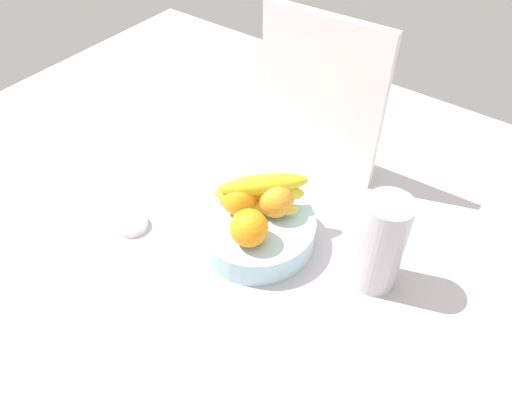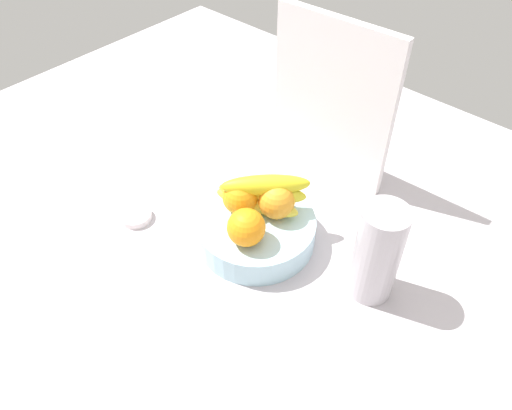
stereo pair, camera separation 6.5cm
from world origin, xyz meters
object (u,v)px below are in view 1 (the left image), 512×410
object	(u,v)px
cutting_board	(321,98)
thermos_tumbler	(381,244)
orange_front_left	(249,228)
fruit_bowl	(256,230)
jar_lid	(132,224)
orange_front_right	(276,200)
banana_bunch	(260,193)
orange_center	(239,198)

from	to	relation	value
cutting_board	thermos_tumbler	world-z (taller)	cutting_board
orange_front_left	cutting_board	xyz separation A→B (cm)	(-5.43, 32.24, 8.75)
fruit_bowl	jar_lid	xyz separation A→B (cm)	(-22.59, -12.35, -2.13)
orange_front_left	orange_front_right	size ratio (longest dim) A/B	1.00
banana_bunch	fruit_bowl	bearing A→B (deg)	-68.41
cutting_board	thermos_tumbler	xyz separation A→B (cm)	(26.52, -22.13, -8.14)
banana_bunch	jar_lid	xyz separation A→B (cm)	(-21.42, -15.32, -9.17)
orange_center	jar_lid	bearing A→B (deg)	-146.09
orange_center	thermos_tumbler	world-z (taller)	thermos_tumbler
orange_front_left	jar_lid	size ratio (longest dim) A/B	1.09
jar_lid	orange_center	bearing A→B (deg)	33.91
orange_front_left	fruit_bowl	bearing A→B (deg)	113.63
fruit_bowl	orange_center	size ratio (longest dim) A/B	3.28
banana_bunch	cutting_board	xyz separation A→B (cm)	(-1.99, 24.10, 8.10)
thermos_tumbler	jar_lid	world-z (taller)	thermos_tumbler
orange_front_left	thermos_tumbler	distance (cm)	23.40
jar_lid	thermos_tumbler	bearing A→B (deg)	20.62
fruit_bowl	cutting_board	world-z (taller)	cutting_board
orange_center	banana_bunch	xyz separation A→B (cm)	(2.91, 2.88, 0.65)
orange_center	thermos_tumbler	xyz separation A→B (cm)	(27.44, 4.85, 0.61)
cutting_board	fruit_bowl	bearing A→B (deg)	-86.29
orange_center	jar_lid	xyz separation A→B (cm)	(-18.51, -12.44, -8.53)
fruit_bowl	orange_front_right	bearing A→B (deg)	64.12
fruit_bowl	cutting_board	size ratio (longest dim) A/B	0.65
thermos_tumbler	orange_center	bearing A→B (deg)	-169.97
fruit_bowl	cutting_board	bearing A→B (deg)	96.67
fruit_bowl	banana_bunch	distance (cm)	7.74
orange_front_left	banana_bunch	world-z (taller)	banana_bunch
orange_front_right	fruit_bowl	bearing A→B (deg)	-115.88
orange_front_right	orange_center	xyz separation A→B (cm)	(-5.93, -3.72, 0.00)
cutting_board	jar_lid	world-z (taller)	cutting_board
thermos_tumbler	jar_lid	xyz separation A→B (cm)	(-45.95, -17.29, -9.14)
fruit_bowl	banana_bunch	size ratio (longest dim) A/B	1.33
thermos_tumbler	cutting_board	bearing A→B (deg)	140.15
fruit_bowl	orange_center	xyz separation A→B (cm)	(-4.08, 0.09, 6.40)
fruit_bowl	orange_front_right	distance (cm)	7.67
fruit_bowl	jar_lid	world-z (taller)	fruit_bowl
fruit_bowl	cutting_board	xyz separation A→B (cm)	(-3.16, 27.07, 15.15)
fruit_bowl	banana_bunch	world-z (taller)	banana_bunch
orange_front_right	jar_lid	distance (cm)	30.51
fruit_bowl	orange_front_left	bearing A→B (deg)	-66.37
orange_front_left	orange_center	distance (cm)	8.24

